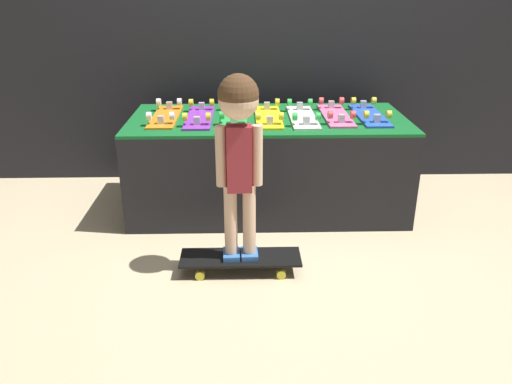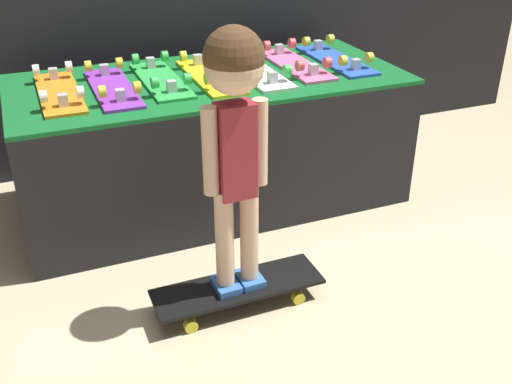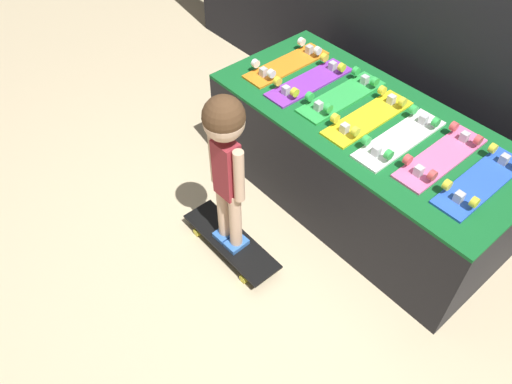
{
  "view_description": "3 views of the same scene",
  "coord_description": "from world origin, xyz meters",
  "px_view_note": "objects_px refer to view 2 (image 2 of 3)",
  "views": [
    {
      "loc": [
        -0.17,
        -2.76,
        1.53
      ],
      "look_at": [
        -0.1,
        -0.0,
        0.37
      ],
      "focal_mm": 35.0,
      "sensor_mm": 36.0,
      "label": 1
    },
    {
      "loc": [
        -0.86,
        -2.11,
        1.55
      ],
      "look_at": [
        -0.04,
        -0.1,
        0.39
      ],
      "focal_mm": 42.0,
      "sensor_mm": 36.0,
      "label": 2
    },
    {
      "loc": [
        1.3,
        -1.38,
        2.45
      ],
      "look_at": [
        -0.17,
        -0.11,
        0.4
      ],
      "focal_mm": 35.0,
      "sensor_mm": 36.0,
      "label": 3
    }
  ],
  "objects_px": {
    "skateboard_green_on_rack": "(161,78)",
    "skateboard_pink_on_rack": "(295,63)",
    "skateboard_purple_on_rack": "(112,86)",
    "child": "(235,116)",
    "skateboard_yellow_on_rack": "(210,74)",
    "skateboard_white_on_rack": "(256,70)",
    "skateboard_orange_on_rack": "(59,90)",
    "skateboard_blue_on_rack": "(336,58)",
    "skateboard_on_floor": "(238,288)"
  },
  "relations": [
    {
      "from": "skateboard_blue_on_rack",
      "to": "child",
      "type": "relative_size",
      "value": 0.6
    },
    {
      "from": "skateboard_yellow_on_rack",
      "to": "skateboard_pink_on_rack",
      "type": "bearing_deg",
      "value": 3.78
    },
    {
      "from": "skateboard_white_on_rack",
      "to": "skateboard_on_floor",
      "type": "bearing_deg",
      "value": -116.48
    },
    {
      "from": "skateboard_orange_on_rack",
      "to": "skateboard_blue_on_rack",
      "type": "relative_size",
      "value": 1.0
    },
    {
      "from": "skateboard_pink_on_rack",
      "to": "skateboard_blue_on_rack",
      "type": "xyz_separation_m",
      "value": [
        0.24,
        -0.0,
        0.0
      ]
    },
    {
      "from": "skateboard_purple_on_rack",
      "to": "skateboard_yellow_on_rack",
      "type": "xyz_separation_m",
      "value": [
        0.47,
        0.0,
        0.0
      ]
    },
    {
      "from": "skateboard_on_floor",
      "to": "skateboard_blue_on_rack",
      "type": "bearing_deg",
      "value": 45.14
    },
    {
      "from": "skateboard_pink_on_rack",
      "to": "skateboard_orange_on_rack",
      "type": "bearing_deg",
      "value": -179.79
    },
    {
      "from": "skateboard_orange_on_rack",
      "to": "child",
      "type": "distance_m",
      "value": 1.04
    },
    {
      "from": "skateboard_orange_on_rack",
      "to": "skateboard_pink_on_rack",
      "type": "height_order",
      "value": "same"
    },
    {
      "from": "skateboard_orange_on_rack",
      "to": "skateboard_pink_on_rack",
      "type": "relative_size",
      "value": 1.0
    },
    {
      "from": "skateboard_green_on_rack",
      "to": "skateboard_purple_on_rack",
      "type": "bearing_deg",
      "value": -171.17
    },
    {
      "from": "skateboard_on_floor",
      "to": "skateboard_pink_on_rack",
      "type": "bearing_deg",
      "value": 53.73
    },
    {
      "from": "skateboard_purple_on_rack",
      "to": "skateboard_orange_on_rack",
      "type": "bearing_deg",
      "value": 173.42
    },
    {
      "from": "skateboard_green_on_rack",
      "to": "skateboard_pink_on_rack",
      "type": "xyz_separation_m",
      "value": [
        0.71,
        -0.01,
        0.0
      ]
    },
    {
      "from": "skateboard_yellow_on_rack",
      "to": "child",
      "type": "distance_m",
      "value": 0.9
    },
    {
      "from": "skateboard_on_floor",
      "to": "child",
      "type": "bearing_deg",
      "value": 116.57
    },
    {
      "from": "skateboard_orange_on_rack",
      "to": "skateboard_green_on_rack",
      "type": "relative_size",
      "value": 1.0
    },
    {
      "from": "skateboard_green_on_rack",
      "to": "skateboard_blue_on_rack",
      "type": "relative_size",
      "value": 1.0
    },
    {
      "from": "skateboard_white_on_rack",
      "to": "skateboard_blue_on_rack",
      "type": "relative_size",
      "value": 1.0
    },
    {
      "from": "skateboard_on_floor",
      "to": "skateboard_yellow_on_rack",
      "type": "bearing_deg",
      "value": 77.48
    },
    {
      "from": "skateboard_orange_on_rack",
      "to": "skateboard_pink_on_rack",
      "type": "distance_m",
      "value": 1.18
    },
    {
      "from": "child",
      "to": "skateboard_blue_on_rack",
      "type": "bearing_deg",
      "value": 42.93
    },
    {
      "from": "skateboard_purple_on_rack",
      "to": "child",
      "type": "relative_size",
      "value": 0.6
    },
    {
      "from": "skateboard_orange_on_rack",
      "to": "skateboard_purple_on_rack",
      "type": "relative_size",
      "value": 1.0
    },
    {
      "from": "child",
      "to": "skateboard_orange_on_rack",
      "type": "bearing_deg",
      "value": 117.34
    },
    {
      "from": "skateboard_yellow_on_rack",
      "to": "skateboard_blue_on_rack",
      "type": "height_order",
      "value": "same"
    },
    {
      "from": "skateboard_yellow_on_rack",
      "to": "child",
      "type": "xyz_separation_m",
      "value": [
        -0.19,
        -0.87,
        0.12
      ]
    },
    {
      "from": "skateboard_orange_on_rack",
      "to": "skateboard_pink_on_rack",
      "type": "bearing_deg",
      "value": 0.21
    },
    {
      "from": "skateboard_purple_on_rack",
      "to": "skateboard_white_on_rack",
      "type": "relative_size",
      "value": 1.0
    },
    {
      "from": "skateboard_green_on_rack",
      "to": "skateboard_orange_on_rack",
      "type": "bearing_deg",
      "value": -178.85
    },
    {
      "from": "skateboard_orange_on_rack",
      "to": "skateboard_yellow_on_rack",
      "type": "relative_size",
      "value": 1.0
    },
    {
      "from": "skateboard_green_on_rack",
      "to": "skateboard_on_floor",
      "type": "bearing_deg",
      "value": -87.43
    },
    {
      "from": "skateboard_green_on_rack",
      "to": "skateboard_blue_on_rack",
      "type": "xyz_separation_m",
      "value": [
        0.94,
        -0.01,
        0.0
      ]
    },
    {
      "from": "skateboard_purple_on_rack",
      "to": "skateboard_pink_on_rack",
      "type": "bearing_deg",
      "value": 1.91
    },
    {
      "from": "child",
      "to": "skateboard_yellow_on_rack",
      "type": "bearing_deg",
      "value": 75.27
    },
    {
      "from": "skateboard_white_on_rack",
      "to": "skateboard_purple_on_rack",
      "type": "bearing_deg",
      "value": 179.0
    },
    {
      "from": "skateboard_yellow_on_rack",
      "to": "skateboard_pink_on_rack",
      "type": "height_order",
      "value": "same"
    },
    {
      "from": "skateboard_blue_on_rack",
      "to": "skateboard_on_floor",
      "type": "bearing_deg",
      "value": -134.86
    },
    {
      "from": "skateboard_yellow_on_rack",
      "to": "skateboard_pink_on_rack",
      "type": "xyz_separation_m",
      "value": [
        0.47,
        0.03,
        0.0
      ]
    },
    {
      "from": "skateboard_blue_on_rack",
      "to": "skateboard_purple_on_rack",
      "type": "bearing_deg",
      "value": -178.55
    },
    {
      "from": "skateboard_orange_on_rack",
      "to": "skateboard_purple_on_rack",
      "type": "bearing_deg",
      "value": -6.58
    },
    {
      "from": "skateboard_purple_on_rack",
      "to": "skateboard_on_floor",
      "type": "bearing_deg",
      "value": -72.48
    },
    {
      "from": "skateboard_purple_on_rack",
      "to": "child",
      "type": "bearing_deg",
      "value": -72.48
    },
    {
      "from": "skateboard_yellow_on_rack",
      "to": "skateboard_white_on_rack",
      "type": "bearing_deg",
      "value": -3.05
    },
    {
      "from": "skateboard_blue_on_rack",
      "to": "skateboard_white_on_rack",
      "type": "bearing_deg",
      "value": -174.89
    },
    {
      "from": "skateboard_yellow_on_rack",
      "to": "child",
      "type": "bearing_deg",
      "value": -102.52
    },
    {
      "from": "skateboard_pink_on_rack",
      "to": "child",
      "type": "distance_m",
      "value": 1.13
    },
    {
      "from": "skateboard_blue_on_rack",
      "to": "skateboard_on_floor",
      "type": "height_order",
      "value": "skateboard_blue_on_rack"
    },
    {
      "from": "skateboard_white_on_rack",
      "to": "skateboard_blue_on_rack",
      "type": "distance_m",
      "value": 0.47
    }
  ]
}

